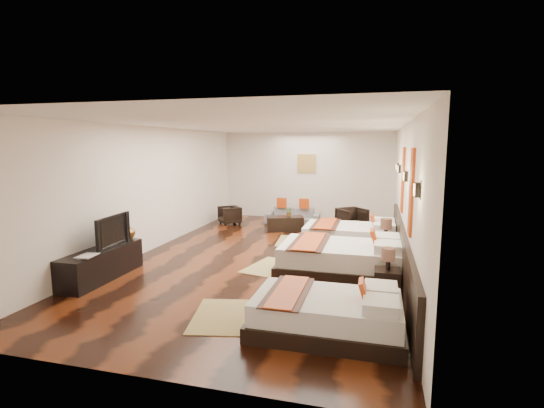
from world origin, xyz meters
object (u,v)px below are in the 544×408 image
(tv_console, at_px, (102,264))
(armchair_left, at_px, (230,215))
(bed_far, at_px, (351,236))
(book, at_px, (80,256))
(bed_near, at_px, (328,314))
(figurine, at_px, (126,231))
(table_plant, at_px, (289,212))
(nightstand_b, at_px, (385,245))
(bed_mid, at_px, (344,259))
(tv, at_px, (108,231))
(armchair_right, at_px, (352,219))
(nightstand_a, at_px, (387,280))
(coffee_table, at_px, (285,224))
(sofa, at_px, (293,216))

(tv_console, relative_size, armchair_left, 2.99)
(bed_far, xyz_separation_m, book, (-4.20, -3.85, 0.28))
(bed_near, height_order, figurine, figurine)
(table_plant, bearing_deg, nightstand_b, -42.34)
(bed_near, distance_m, bed_mid, 2.38)
(nightstand_b, relative_size, book, 2.51)
(bed_far, bearing_deg, table_plant, 138.72)
(tv, xyz_separation_m, armchair_right, (4.03, 5.17, -0.52))
(tv_console, relative_size, tv, 1.77)
(tv_console, bearing_deg, nightstand_a, 4.53)
(bed_far, bearing_deg, figurine, -148.68)
(tv, relative_size, armchair_right, 1.43)
(figurine, bearing_deg, tv, -85.26)
(tv, height_order, figurine, tv)
(nightstand_b, relative_size, tv_console, 0.48)
(bed_far, relative_size, figurine, 6.29)
(tv_console, relative_size, coffee_table, 1.80)
(nightstand_b, distance_m, sofa, 4.27)
(bed_far, relative_size, sofa, 1.32)
(tv_console, bearing_deg, sofa, 69.04)
(sofa, bearing_deg, figurine, -117.90)
(armchair_left, bearing_deg, bed_near, -9.69)
(coffee_table, bearing_deg, nightstand_a, -59.02)
(nightstand_b, bearing_deg, book, -147.88)
(bed_mid, bearing_deg, tv, -164.63)
(tv_console, bearing_deg, table_plant, 64.33)
(nightstand_a, distance_m, sofa, 6.13)
(bed_far, relative_size, table_plant, 8.34)
(tv, bearing_deg, bed_near, -110.56)
(nightstand_b, bearing_deg, table_plant, 137.66)
(bed_near, distance_m, bed_far, 4.39)
(nightstand_a, xyz_separation_m, figurine, (-4.95, 0.38, 0.44))
(bed_near, relative_size, book, 5.56)
(sofa, xyz_separation_m, coffee_table, (0.00, -1.05, -0.04))
(nightstand_a, xyz_separation_m, table_plant, (-2.58, 4.54, 0.25))
(armchair_left, bearing_deg, nightstand_a, 2.27)
(book, bearing_deg, armchair_right, 55.14)
(coffee_table, xyz_separation_m, table_plant, (0.11, 0.07, 0.33))
(armchair_left, distance_m, table_plant, 2.01)
(armchair_left, distance_m, coffee_table, 1.91)
(bed_mid, relative_size, armchair_left, 3.90)
(bed_mid, xyz_separation_m, nightstand_a, (0.75, -0.92, -0.03))
(bed_far, relative_size, nightstand_b, 2.50)
(bed_near, distance_m, armchair_right, 6.41)
(tv, distance_m, table_plant, 5.31)
(nightstand_a, distance_m, book, 5.04)
(armchair_right, bearing_deg, figurine, -171.09)
(bed_far, distance_m, sofa, 3.23)
(tv_console, height_order, book, book)
(sofa, bearing_deg, bed_far, -57.32)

